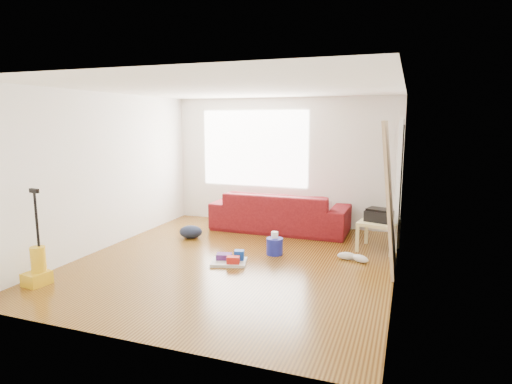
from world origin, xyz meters
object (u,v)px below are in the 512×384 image
(sofa, at_px, (280,230))
(side_table, at_px, (379,226))
(backpack, at_px, (191,238))
(vacuum, at_px, (37,267))
(cleaning_tray, at_px, (230,260))
(bucket, at_px, (275,254))
(tv_stand, at_px, (316,223))

(sofa, bearing_deg, side_table, 160.13)
(backpack, bearing_deg, vacuum, -115.86)
(cleaning_tray, relative_size, vacuum, 0.48)
(sofa, distance_m, vacuum, 4.22)
(vacuum, bearing_deg, cleaning_tray, 46.11)
(side_table, xyz_separation_m, backpack, (-3.17, -0.39, -0.40))
(sofa, relative_size, backpack, 6.20)
(bucket, height_order, cleaning_tray, cleaning_tray)
(sofa, height_order, tv_stand, sofa)
(sofa, distance_m, tv_stand, 0.70)
(tv_stand, bearing_deg, side_table, -22.93)
(vacuum, bearing_deg, tv_stand, 62.62)
(side_table, xyz_separation_m, bucket, (-1.49, -0.79, -0.40))
(backpack, height_order, vacuum, vacuum)
(bucket, bearing_deg, backpack, 166.80)
(sofa, xyz_separation_m, side_table, (1.84, -0.66, 0.40))
(tv_stand, xyz_separation_m, cleaning_tray, (-0.77, -2.34, -0.07))
(backpack, bearing_deg, side_table, -1.95)
(sofa, height_order, bucket, sofa)
(tv_stand, bearing_deg, backpack, -131.09)
(bucket, relative_size, cleaning_tray, 0.44)
(bucket, relative_size, vacuum, 0.21)
(tv_stand, distance_m, bucket, 1.75)
(backpack, bearing_deg, cleaning_tray, -49.41)
(bucket, bearing_deg, vacuum, -138.29)
(tv_stand, height_order, side_table, side_table)
(tv_stand, distance_m, backpack, 2.37)
(cleaning_tray, bearing_deg, bucket, 52.21)
(side_table, relative_size, cleaning_tray, 1.13)
(bucket, relative_size, backpack, 0.63)
(sofa, bearing_deg, tv_stand, -156.86)
(side_table, bearing_deg, cleaning_tray, -144.49)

